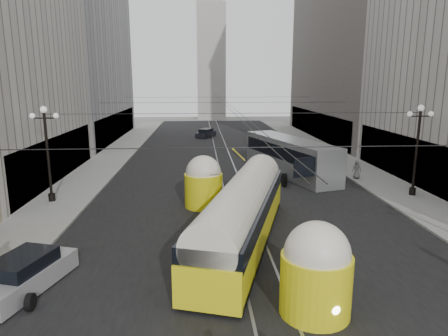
{
  "coord_description": "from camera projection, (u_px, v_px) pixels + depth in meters",
  "views": [
    {
      "loc": [
        -2.47,
        -8.64,
        8.09
      ],
      "look_at": [
        -1.14,
        13.92,
        3.17
      ],
      "focal_mm": 32.0,
      "sensor_mm": 36.0,
      "label": 1
    }
  ],
  "objects": [
    {
      "name": "rail_left",
      "position": [
        217.0,
        160.0,
        41.94
      ],
      "size": [
        0.12,
        85.0,
        0.04
      ],
      "primitive_type": "cube",
      "color": "gray",
      "rests_on": "ground"
    },
    {
      "name": "road",
      "position": [
        224.0,
        160.0,
        41.99
      ],
      "size": [
        20.0,
        85.0,
        0.02
      ],
      "primitive_type": "cube",
      "color": "black",
      "rests_on": "ground"
    },
    {
      "name": "building_right_far",
      "position": [
        363.0,
        20.0,
        54.79
      ],
      "size": [
        12.6,
        32.6,
        32.6
      ],
      "color": "#514C47",
      "rests_on": "ground"
    },
    {
      "name": "sedan_silver",
      "position": [
        24.0,
        274.0,
        15.72
      ],
      "size": [
        3.08,
        4.85,
        1.42
      ],
      "color": "#AAA9AE",
      "rests_on": "ground"
    },
    {
      "name": "city_bus",
      "position": [
        290.0,
        155.0,
        35.15
      ],
      "size": [
        6.16,
        12.93,
        3.17
      ],
      "color": "#9EA1A4",
      "rests_on": "ground"
    },
    {
      "name": "rail_right",
      "position": [
        231.0,
        160.0,
        42.03
      ],
      "size": [
        0.12,
        85.0,
        0.04
      ],
      "primitive_type": "cube",
      "color": "gray",
      "rests_on": "ground"
    },
    {
      "name": "streetcar",
      "position": [
        243.0,
        212.0,
        19.95
      ],
      "size": [
        6.31,
        15.21,
        3.46
      ],
      "color": "yellow",
      "rests_on": "ground"
    },
    {
      "name": "distant_tower",
      "position": [
        211.0,
        48.0,
        85.14
      ],
      "size": [
        6.0,
        6.0,
        31.36
      ],
      "color": "#B2AFA8",
      "rests_on": "ground"
    },
    {
      "name": "lamppost_left_mid",
      "position": [
        47.0,
        149.0,
        26.32
      ],
      "size": [
        1.86,
        0.44,
        6.37
      ],
      "color": "black",
      "rests_on": "sidewalk_left"
    },
    {
      "name": "pedestrian_sidewalk_right",
      "position": [
        357.0,
        169.0,
        33.22
      ],
      "size": [
        0.83,
        0.62,
        1.53
      ],
      "primitive_type": "imported",
      "rotation": [
        0.0,
        0.0,
        2.92
      ],
      "color": "slate",
      "rests_on": "sidewalk_right"
    },
    {
      "name": "catenary",
      "position": [
        226.0,
        104.0,
        39.76
      ],
      "size": [
        25.0,
        72.0,
        0.23
      ],
      "color": "black",
      "rests_on": "ground"
    },
    {
      "name": "sidewalk_right",
      "position": [
        326.0,
        152.0,
        46.08
      ],
      "size": [
        4.0,
        72.0,
        0.15
      ],
      "primitive_type": "cube",
      "color": "gray",
      "rests_on": "ground"
    },
    {
      "name": "sidewalk_left",
      "position": [
        116.0,
        154.0,
        44.69
      ],
      "size": [
        4.0,
        72.0,
        0.15
      ],
      "primitive_type": "cube",
      "color": "gray",
      "rests_on": "ground"
    },
    {
      "name": "lamppost_right_mid",
      "position": [
        417.0,
        145.0,
        27.77
      ],
      "size": [
        1.86,
        0.44,
        6.37
      ],
      "color": "black",
      "rests_on": "sidewalk_right"
    },
    {
      "name": "sedan_white_far",
      "position": [
        259.0,
        142.0,
        49.88
      ],
      "size": [
        2.59,
        4.58,
        1.36
      ],
      "color": "white",
      "rests_on": "ground"
    },
    {
      "name": "sedan_dark_far",
      "position": [
        206.0,
        133.0,
        58.95
      ],
      "size": [
        3.18,
        4.32,
        1.26
      ],
      "color": "black",
      "rests_on": "ground"
    },
    {
      "name": "building_left_far",
      "position": [
        67.0,
        33.0,
        52.91
      ],
      "size": [
        12.6,
        28.6,
        28.6
      ],
      "color": "#999999",
      "rests_on": "ground"
    }
  ]
}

